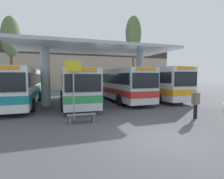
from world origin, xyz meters
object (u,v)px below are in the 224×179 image
at_px(pedestrian_waiting, 196,101).
at_px(poplar_tree_behind_left, 133,35).
at_px(transit_bus_left_bay, 20,85).
at_px(waiting_bench_near_pillar, 82,116).
at_px(poplar_tree_behind_right, 11,38).
at_px(info_sign_platform, 73,78).
at_px(transit_bus_center_bay, 76,85).
at_px(transit_bus_right_bay, 118,83).
at_px(parked_car_street, 27,86).
at_px(transit_bus_far_right_bay, 151,82).

height_order(pedestrian_waiting, poplar_tree_behind_left, poplar_tree_behind_left).
relative_size(transit_bus_left_bay, poplar_tree_behind_left, 0.90).
bearing_deg(waiting_bench_near_pillar, poplar_tree_behind_right, 113.95).
bearing_deg(poplar_tree_behind_right, info_sign_platform, -66.23).
height_order(transit_bus_center_bay, transit_bus_right_bay, transit_bus_right_bay).
height_order(info_sign_platform, parked_car_street, info_sign_platform).
relative_size(transit_bus_center_bay, waiting_bench_near_pillar, 7.13).
distance_m(transit_bus_center_bay, waiting_bench_near_pillar, 6.90).
xyz_separation_m(info_sign_platform, poplar_tree_behind_right, (-5.47, 12.42, 4.38)).
bearing_deg(pedestrian_waiting, transit_bus_far_right_bay, 62.39).
relative_size(info_sign_platform, poplar_tree_behind_right, 0.37).
xyz_separation_m(poplar_tree_behind_right, parked_car_street, (0.51, 7.19, -5.75)).
bearing_deg(poplar_tree_behind_right, poplar_tree_behind_left, 4.52).
distance_m(transit_bus_left_bay, parked_car_street, 13.35).
bearing_deg(info_sign_platform, transit_bus_far_right_bay, 37.08).
xyz_separation_m(waiting_bench_near_pillar, pedestrian_waiting, (6.50, -1.25, 0.73)).
distance_m(transit_bus_center_bay, poplar_tree_behind_left, 13.84).
relative_size(transit_bus_far_right_bay, pedestrian_waiting, 6.07).
height_order(transit_bus_center_bay, info_sign_platform, info_sign_platform).
bearing_deg(transit_bus_left_bay, waiting_bench_near_pillar, 120.66).
distance_m(transit_bus_right_bay, waiting_bench_near_pillar, 9.53).
height_order(info_sign_platform, poplar_tree_behind_left, poplar_tree_behind_left).
distance_m(transit_bus_right_bay, poplar_tree_behind_left, 10.46).
distance_m(transit_bus_far_right_bay, poplar_tree_behind_left, 9.56).
distance_m(transit_bus_far_right_bay, parked_car_street, 19.00).
bearing_deg(info_sign_platform, poplar_tree_behind_right, 113.77).
relative_size(transit_bus_right_bay, parked_car_street, 2.75).
height_order(transit_bus_far_right_bay, waiting_bench_near_pillar, transit_bus_far_right_bay).
bearing_deg(pedestrian_waiting, parked_car_street, 105.88).
bearing_deg(transit_bus_center_bay, transit_bus_left_bay, -1.22).
height_order(transit_bus_center_bay, waiting_bench_near_pillar, transit_bus_center_bay).
bearing_deg(waiting_bench_near_pillar, transit_bus_right_bay, 57.82).
distance_m(pedestrian_waiting, poplar_tree_behind_right, 19.73).
bearing_deg(transit_bus_far_right_bay, transit_bus_center_bay, 4.69).
bearing_deg(poplar_tree_behind_left, poplar_tree_behind_right, -175.48).
height_order(poplar_tree_behind_right, parked_car_street, poplar_tree_behind_right).
relative_size(pedestrian_waiting, parked_car_street, 0.41).
xyz_separation_m(transit_bus_left_bay, waiting_bench_near_pillar, (4.12, -7.00, -1.42)).
relative_size(poplar_tree_behind_right, parked_car_street, 2.17).
distance_m(transit_bus_center_bay, pedestrian_waiting, 10.02).
relative_size(poplar_tree_behind_left, parked_car_street, 2.67).
xyz_separation_m(transit_bus_far_right_bay, poplar_tree_behind_right, (-14.64, 5.49, 4.91)).
distance_m(pedestrian_waiting, poplar_tree_behind_left, 17.60).
relative_size(transit_bus_far_right_bay, poplar_tree_behind_left, 0.94).
relative_size(transit_bus_left_bay, pedestrian_waiting, 5.82).
distance_m(transit_bus_left_bay, pedestrian_waiting, 13.46).
bearing_deg(parked_car_street, transit_bus_far_right_bay, -41.80).
bearing_deg(poplar_tree_behind_left, pedestrian_waiting, -102.05).
bearing_deg(info_sign_platform, poplar_tree_behind_left, 53.34).
bearing_deg(transit_bus_left_bay, info_sign_platform, 121.00).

